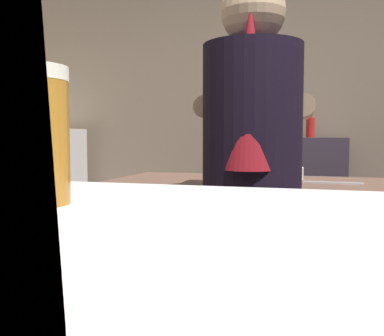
{
  "coord_description": "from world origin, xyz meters",
  "views": [
    {
      "loc": [
        0.22,
        -1.32,
        1.14
      ],
      "look_at": [
        0.06,
        -0.75,
        1.09
      ],
      "focal_mm": 41.15,
      "sensor_mm": 36.0,
      "label": 1
    }
  ],
  "objects": [
    {
      "name": "wall_back",
      "position": [
        0.0,
        2.2,
        1.35
      ],
      "size": [
        5.2,
        0.1,
        2.7
      ],
      "primitive_type": "cube",
      "color": "gray",
      "rests_on": "ground"
    },
    {
      "name": "bottle_soy",
      "position": [
        0.06,
        1.87,
        1.22
      ],
      "size": [
        0.05,
        0.05,
        0.25
      ],
      "color": "black",
      "rests_on": "back_shelf"
    },
    {
      "name": "pint_glass_far",
      "position": [
        -0.04,
        -0.97,
        1.14
      ],
      "size": [
        0.07,
        0.07,
        0.13
      ],
      "color": "#B57524",
      "rests_on": "bar_counter"
    },
    {
      "name": "mini_fridge",
      "position": [
        -2.02,
        1.75,
        0.6
      ],
      "size": [
        0.66,
        0.58,
        1.19
      ],
      "color": "white",
      "rests_on": "ground"
    },
    {
      "name": "bottle_hot_sauce",
      "position": [
        -0.24,
        1.98,
        1.2
      ],
      "size": [
        0.06,
        0.06,
        0.19
      ],
      "color": "black",
      "rests_on": "back_shelf"
    },
    {
      "name": "bottle_olive_oil",
      "position": [
        0.15,
        2.01,
        1.2
      ],
      "size": [
        0.06,
        0.06,
        0.21
      ],
      "color": "red",
      "rests_on": "back_shelf"
    },
    {
      "name": "prep_counter",
      "position": [
        0.35,
        0.64,
        0.47
      ],
      "size": [
        2.1,
        0.6,
        0.94
      ],
      "primitive_type": "cube",
      "color": "brown",
      "rests_on": "ground"
    },
    {
      "name": "chefs_knife",
      "position": [
        0.27,
        0.59,
        0.94
      ],
      "size": [
        0.24,
        0.05,
        0.01
      ],
      "primitive_type": "cube",
      "rotation": [
        0.0,
        0.0,
        -0.07
      ],
      "color": "silver",
      "rests_on": "prep_counter"
    },
    {
      "name": "back_shelf",
      "position": [
        -0.05,
        1.92,
        0.56
      ],
      "size": [
        0.9,
        0.36,
        1.12
      ],
      "primitive_type": "cube",
      "color": "#3E3443",
      "rests_on": "ground"
    },
    {
      "name": "bartender",
      "position": [
        -0.01,
        0.19,
        0.96
      ],
      "size": [
        0.43,
        0.52,
        1.66
      ],
      "rotation": [
        0.0,
        0.0,
        1.61
      ],
      "color": "#312830",
      "rests_on": "ground"
    },
    {
      "name": "mixing_bowl",
      "position": [
        0.05,
        0.75,
        0.96
      ],
      "size": [
        0.2,
        0.2,
        0.06
      ],
      "primitive_type": "cylinder",
      "color": "silver",
      "rests_on": "prep_counter"
    }
  ]
}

